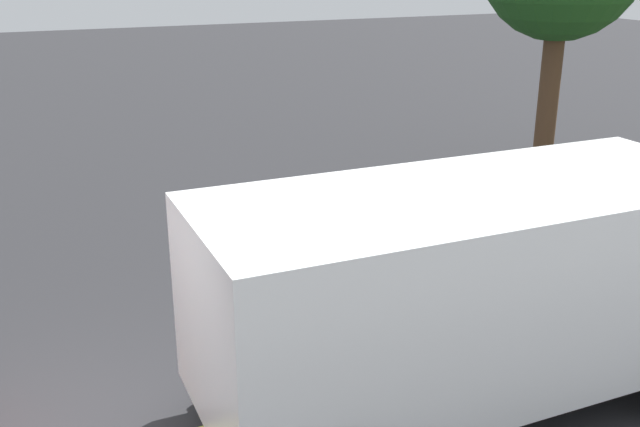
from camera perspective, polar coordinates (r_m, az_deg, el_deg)
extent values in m
cube|color=#E0D14C|center=(7.53, 1.19, -14.09)|extent=(28.00, 0.16, 0.01)
cube|color=white|center=(7.02, 11.76, -5.17)|extent=(5.22, 2.06, 1.82)
cylinder|color=black|center=(9.12, 16.97, -5.96)|extent=(0.76, 0.27, 0.76)
cylinder|color=black|center=(7.51, -4.64, -10.90)|extent=(0.76, 0.27, 0.76)
cylinder|color=#513823|center=(15.04, 17.36, 8.97)|extent=(0.39, 0.39, 3.28)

